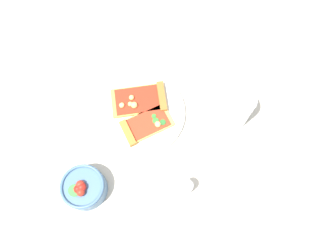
{
  "coord_description": "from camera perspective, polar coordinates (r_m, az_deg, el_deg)",
  "views": [
    {
      "loc": [
        0.26,
        0.21,
        0.91
      ],
      "look_at": [
        -0.01,
        0.08,
        0.03
      ],
      "focal_mm": 35.62,
      "sensor_mm": 36.0,
      "label": 1
    }
  ],
  "objects": [
    {
      "name": "ground_plane",
      "position": [
        0.97,
        -4.77,
        0.6
      ],
      "size": [
        2.4,
        2.4,
        0.0
      ],
      "primitive_type": "plane",
      "color": "beige",
      "rests_on": "ground"
    },
    {
      "name": "plate",
      "position": [
        0.97,
        -4.74,
        2.2
      ],
      "size": [
        0.26,
        0.26,
        0.01
      ],
      "primitive_type": "cylinder",
      "color": "silver",
      "rests_on": "ground_plane"
    },
    {
      "name": "pizza_slice_near",
      "position": [
        0.94,
        -4.16,
        -0.06
      ],
      "size": [
        0.15,
        0.15,
        0.02
      ],
      "color": "#E5B256",
      "rests_on": "plate"
    },
    {
      "name": "pizza_slice_far",
      "position": [
        0.97,
        -4.52,
        4.48
      ],
      "size": [
        0.16,
        0.18,
        0.03
      ],
      "color": "gold",
      "rests_on": "plate"
    },
    {
      "name": "salad_bowl",
      "position": [
        0.91,
        -14.2,
        -10.2
      ],
      "size": [
        0.12,
        0.12,
        0.07
      ],
      "color": "#4C7299",
      "rests_on": "ground_plane"
    },
    {
      "name": "soda_glass",
      "position": [
        0.93,
        11.59,
        2.88
      ],
      "size": [
        0.08,
        0.08,
        0.13
      ],
      "color": "silver",
      "rests_on": "ground_plane"
    },
    {
      "name": "paper_napkin",
      "position": [
        1.07,
        3.57,
        12.61
      ],
      "size": [
        0.16,
        0.16,
        0.0
      ],
      "primitive_type": "cube",
      "rotation": [
        0.0,
        0.0,
        0.14
      ],
      "color": "white",
      "rests_on": "ground_plane"
    },
    {
      "name": "pepper_shaker",
      "position": [
        0.88,
        3.23,
        -10.4
      ],
      "size": [
        0.03,
        0.03,
        0.07
      ],
      "color": "silver",
      "rests_on": "ground_plane"
    }
  ]
}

